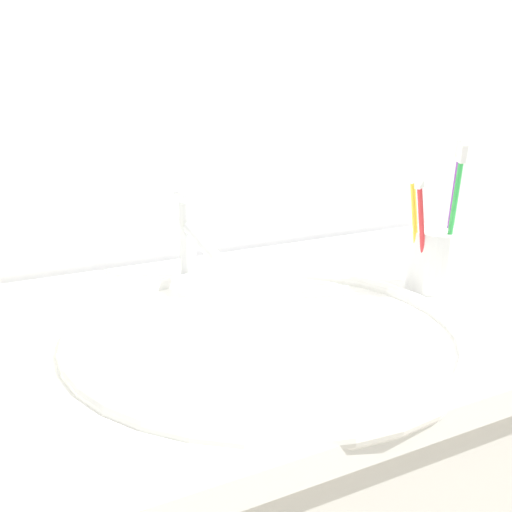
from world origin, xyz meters
TOP-DOWN VIEW (x-y plane):
  - tiled_wall_back at (0.00, 0.33)m, footprint 2.43×0.04m
  - sink_basin at (0.03, -0.06)m, footprint 0.49×0.49m
  - faucet at (0.03, 0.18)m, footprint 0.02×0.15m
  - toothbrush_cup at (0.32, -0.03)m, footprint 0.08×0.08m
  - toothbrush_green at (0.32, -0.06)m, footprint 0.02×0.04m
  - toothbrush_purple at (0.35, -0.02)m, footprint 0.03×0.01m
  - toothbrush_yellow at (0.28, -0.02)m, footprint 0.04×0.01m
  - toothbrush_red at (0.28, -0.04)m, footprint 0.05×0.02m

SIDE VIEW (x-z plane):
  - sink_basin at x=0.03m, z-range 0.79..0.89m
  - toothbrush_cup at x=0.32m, z-range 0.88..0.96m
  - faucet at x=0.03m, z-range 0.88..1.01m
  - toothbrush_red at x=0.28m, z-range 0.89..1.07m
  - toothbrush_yellow at x=0.28m, z-range 0.89..1.07m
  - toothbrush_purple at x=0.35m, z-range 0.90..1.10m
  - toothbrush_green at x=0.32m, z-range 0.89..1.10m
  - tiled_wall_back at x=0.00m, z-range 0.00..2.40m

